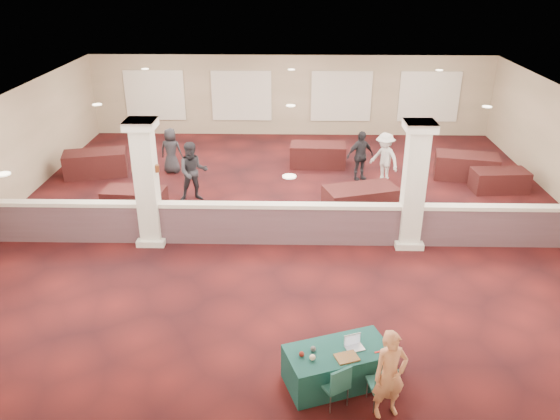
{
  "coord_description": "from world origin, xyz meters",
  "views": [
    {
      "loc": [
        0.04,
        -13.8,
        6.61
      ],
      "look_at": [
        -0.23,
        -2.0,
        1.16
      ],
      "focal_mm": 35.0,
      "sensor_mm": 36.0,
      "label": 1
    }
  ],
  "objects_px": {
    "conf_chair_main": "(384,383)",
    "attendee_d": "(171,151)",
    "far_table_front_right": "(499,181)",
    "far_table_back_left": "(96,163)",
    "attendee_a": "(193,172)",
    "far_table_front_center": "(360,201)",
    "far_table_back_right": "(466,166)",
    "attendee_b": "(384,158)",
    "conf_chair_side": "(336,383)",
    "far_table_back_center": "(318,155)",
    "far_table_front_left": "(135,201)",
    "woman": "(390,375)",
    "near_table": "(338,366)",
    "attendee_c": "(360,156)"
  },
  "relations": [
    {
      "from": "far_table_back_left",
      "to": "attendee_a",
      "type": "bearing_deg",
      "value": -29.12
    },
    {
      "from": "woman",
      "to": "far_table_back_center",
      "type": "xyz_separation_m",
      "value": [
        -0.63,
        11.48,
        -0.39
      ]
    },
    {
      "from": "conf_chair_side",
      "to": "far_table_back_center",
      "type": "relative_size",
      "value": 0.43
    },
    {
      "from": "conf_chair_side",
      "to": "far_table_front_left",
      "type": "relative_size",
      "value": 0.48
    },
    {
      "from": "near_table",
      "to": "far_table_back_center",
      "type": "distance_m",
      "value": 10.78
    },
    {
      "from": "far_table_back_right",
      "to": "attendee_a",
      "type": "distance_m",
      "value": 8.89
    },
    {
      "from": "conf_chair_side",
      "to": "far_table_front_right",
      "type": "height_order",
      "value": "conf_chair_side"
    },
    {
      "from": "far_table_front_center",
      "to": "attendee_c",
      "type": "relative_size",
      "value": 1.21
    },
    {
      "from": "far_table_front_center",
      "to": "attendee_d",
      "type": "height_order",
      "value": "attendee_d"
    },
    {
      "from": "far_table_back_left",
      "to": "far_table_front_left",
      "type": "bearing_deg",
      "value": -54.3
    },
    {
      "from": "attendee_b",
      "to": "far_table_back_right",
      "type": "bearing_deg",
      "value": 58.1
    },
    {
      "from": "conf_chair_main",
      "to": "attendee_d",
      "type": "relative_size",
      "value": 0.54
    },
    {
      "from": "far_table_front_center",
      "to": "far_table_front_right",
      "type": "bearing_deg",
      "value": 21.83
    },
    {
      "from": "attendee_b",
      "to": "attendee_d",
      "type": "xyz_separation_m",
      "value": [
        -6.99,
        0.79,
        -0.06
      ]
    },
    {
      "from": "conf_chair_side",
      "to": "far_table_front_right",
      "type": "bearing_deg",
      "value": 26.94
    },
    {
      "from": "far_table_back_right",
      "to": "conf_chair_side",
      "type": "bearing_deg",
      "value": -115.93
    },
    {
      "from": "far_table_back_left",
      "to": "attendee_c",
      "type": "bearing_deg",
      "value": -1.7
    },
    {
      "from": "far_table_back_center",
      "to": "attendee_c",
      "type": "xyz_separation_m",
      "value": [
        1.3,
        -1.34,
        0.44
      ]
    },
    {
      "from": "conf_chair_side",
      "to": "attendee_c",
      "type": "distance_m",
      "value": 10.12
    },
    {
      "from": "woman",
      "to": "attendee_a",
      "type": "distance_m",
      "value": 9.48
    },
    {
      "from": "conf_chair_main",
      "to": "attendee_d",
      "type": "bearing_deg",
      "value": 105.83
    },
    {
      "from": "far_table_back_center",
      "to": "attendee_a",
      "type": "distance_m",
      "value": 4.94
    },
    {
      "from": "attendee_c",
      "to": "attendee_b",
      "type": "bearing_deg",
      "value": -42.52
    },
    {
      "from": "far_table_front_center",
      "to": "attendee_d",
      "type": "relative_size",
      "value": 1.3
    },
    {
      "from": "conf_chair_main",
      "to": "attendee_b",
      "type": "bearing_deg",
      "value": 69.74
    },
    {
      "from": "far_table_back_right",
      "to": "attendee_b",
      "type": "xyz_separation_m",
      "value": [
        -2.79,
        -0.49,
        0.43
      ]
    },
    {
      "from": "conf_chair_main",
      "to": "far_table_back_right",
      "type": "xyz_separation_m",
      "value": [
        4.24,
        10.28,
        -0.09
      ]
    },
    {
      "from": "near_table",
      "to": "far_table_back_center",
      "type": "bearing_deg",
      "value": 69.88
    },
    {
      "from": "conf_chair_side",
      "to": "attendee_d",
      "type": "distance_m",
      "value": 11.6
    },
    {
      "from": "far_table_front_right",
      "to": "far_table_back_right",
      "type": "bearing_deg",
      "value": 123.51
    },
    {
      "from": "conf_chair_main",
      "to": "far_table_back_right",
      "type": "relative_size",
      "value": 0.42
    },
    {
      "from": "attendee_c",
      "to": "far_table_back_center",
      "type": "bearing_deg",
      "value": 108.82
    },
    {
      "from": "attendee_a",
      "to": "far_table_front_right",
      "type": "bearing_deg",
      "value": -7.54
    },
    {
      "from": "conf_chair_main",
      "to": "far_table_back_center",
      "type": "bearing_deg",
      "value": 81.15
    },
    {
      "from": "near_table",
      "to": "attendee_c",
      "type": "bearing_deg",
      "value": 61.99
    },
    {
      "from": "conf_chair_side",
      "to": "far_table_back_center",
      "type": "bearing_deg",
      "value": 58.03
    },
    {
      "from": "far_table_back_right",
      "to": "attendee_a",
      "type": "height_order",
      "value": "attendee_a"
    },
    {
      "from": "attendee_c",
      "to": "far_table_front_left",
      "type": "bearing_deg",
      "value": 176.31
    },
    {
      "from": "near_table",
      "to": "conf_chair_main",
      "type": "bearing_deg",
      "value": -59.79
    },
    {
      "from": "woman",
      "to": "far_table_front_center",
      "type": "xyz_separation_m",
      "value": [
        0.4,
        7.5,
        -0.37
      ]
    },
    {
      "from": "far_table_front_center",
      "to": "far_table_back_center",
      "type": "relative_size",
      "value": 1.05
    },
    {
      "from": "attendee_d",
      "to": "conf_chair_main",
      "type": "bearing_deg",
      "value": 124.5
    },
    {
      "from": "woman",
      "to": "far_table_front_right",
      "type": "height_order",
      "value": "woman"
    },
    {
      "from": "far_table_front_right",
      "to": "far_table_back_left",
      "type": "relative_size",
      "value": 0.84
    },
    {
      "from": "far_table_back_left",
      "to": "attendee_d",
      "type": "distance_m",
      "value": 2.54
    },
    {
      "from": "far_table_back_right",
      "to": "attendee_a",
      "type": "xyz_separation_m",
      "value": [
        -8.64,
        -2.03,
        0.5
      ]
    },
    {
      "from": "far_table_front_left",
      "to": "conf_chair_side",
      "type": "bearing_deg",
      "value": -54.77
    },
    {
      "from": "far_table_front_center",
      "to": "attendee_d",
      "type": "bearing_deg",
      "value": 151.88
    },
    {
      "from": "woman",
      "to": "far_table_back_right",
      "type": "xyz_separation_m",
      "value": [
        4.19,
        10.4,
        -0.37
      ]
    },
    {
      "from": "far_table_back_right",
      "to": "attendee_c",
      "type": "relative_size",
      "value": 1.2
    }
  ]
}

